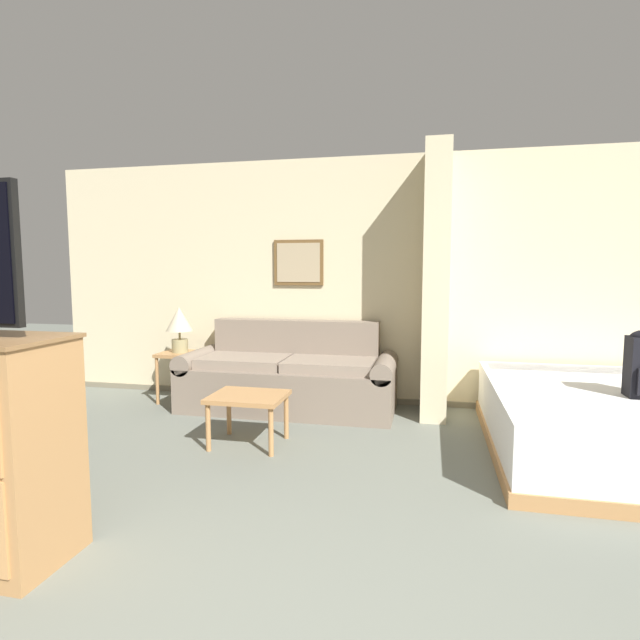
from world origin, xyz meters
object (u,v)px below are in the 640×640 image
Objects in this scene: coffee_table at (248,401)px; bed at (617,422)px; couch at (289,377)px; table_lamp at (179,323)px.

bed is at bearing 7.77° from coffee_table.
couch is 1.34m from table_lamp.
coffee_table is 1.72m from table_lamp.
table_lamp is at bearing 136.78° from coffee_table.
couch is 4.44× the size of table_lamp.
coffee_table is at bearing -172.23° from bed.
bed is (4.05, -0.74, -0.59)m from table_lamp.
coffee_table is (-0.03, -1.09, 0.03)m from couch.
table_lamp reaches higher than coffee_table.
couch is 1.09m from coffee_table.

